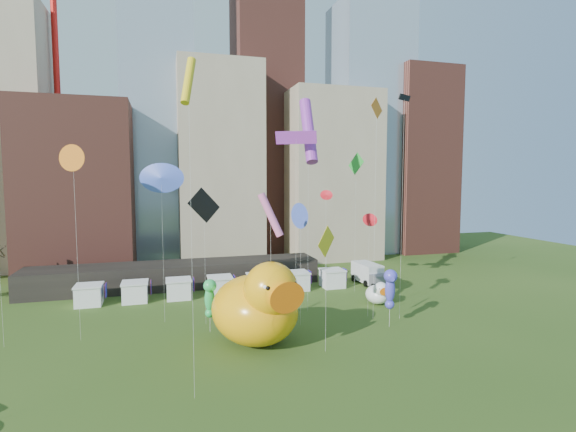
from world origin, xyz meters
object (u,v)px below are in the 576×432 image
object	(u,v)px
big_duck	(258,306)
seahorse_purple	(391,286)
box_truck	(369,274)
small_duck	(378,293)
seahorse_green	(210,295)

from	to	relation	value
big_duck	seahorse_purple	bearing A→B (deg)	-14.04
big_duck	seahorse_purple	world-z (taller)	big_duck
box_truck	big_duck	bearing A→B (deg)	-142.10
big_duck	small_duck	world-z (taller)	big_duck
big_duck	small_duck	distance (m)	18.09
small_duck	seahorse_purple	distance (m)	8.20
seahorse_purple	box_truck	xyz separation A→B (m)	(5.96, 16.28, -2.68)
seahorse_green	seahorse_purple	xyz separation A→B (m)	(17.09, -3.47, 0.53)
small_duck	box_truck	distance (m)	9.64
small_duck	box_truck	world-z (taller)	box_truck
big_duck	seahorse_purple	xyz separation A→B (m)	(13.40, 0.97, 0.57)
small_duck	big_duck	bearing A→B (deg)	-150.11
small_duck	box_truck	size ratio (longest dim) A/B	0.54
box_truck	small_duck	bearing A→B (deg)	-114.58
seahorse_green	big_duck	bearing A→B (deg)	-64.61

